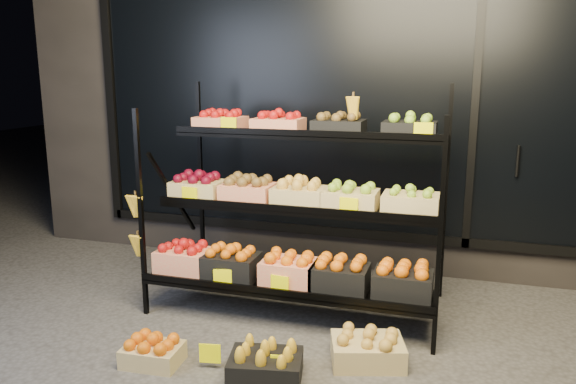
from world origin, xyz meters
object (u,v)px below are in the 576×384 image
(floor_crate_midleft, at_px, (265,363))
(floor_crate_midright, at_px, (368,348))
(display_rack, at_px, (295,206))
(floor_crate_left, at_px, (153,351))

(floor_crate_midleft, xyz_separation_m, floor_crate_midright, (0.53, 0.36, 0.00))
(display_rack, relative_size, floor_crate_midright, 4.34)
(display_rack, distance_m, floor_crate_midleft, 1.23)
(floor_crate_midright, bearing_deg, floor_crate_left, -178.80)
(floor_crate_midleft, distance_m, floor_crate_midright, 0.64)
(display_rack, height_order, floor_crate_midright, display_rack)
(display_rack, height_order, floor_crate_midleft, display_rack)
(floor_crate_left, relative_size, floor_crate_midleft, 0.76)
(display_rack, relative_size, floor_crate_midleft, 4.66)
(display_rack, xyz_separation_m, floor_crate_midright, (0.66, -0.65, -0.69))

